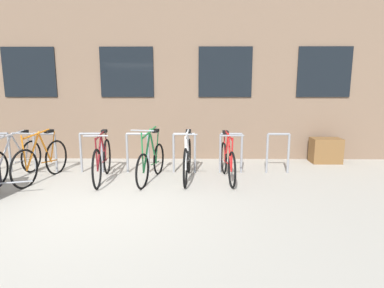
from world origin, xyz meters
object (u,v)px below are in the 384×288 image
bicycle_silver (15,160)px  bicycle_orange (41,161)px  bicycle_green (151,162)px  planter_box (326,150)px  bicycle_red (228,161)px  bicycle_maroon (102,160)px  bicycle_white (187,159)px

bicycle_silver → bicycle_orange: bearing=-8.6°
bicycle_green → planter_box: bicycle_green is taller
bicycle_red → bicycle_silver: bicycle_silver is taller
bicycle_green → bicycle_silver: bicycle_green is taller
bicycle_maroon → bicycle_green: 0.98m
bicycle_maroon → bicycle_white: (1.69, 0.09, 0.00)m
bicycle_green → bicycle_white: 0.72m
bicycle_green → bicycle_white: bicycle_green is taller
bicycle_silver → planter_box: 6.95m
bicycle_maroon → bicycle_green: bicycle_green is taller
bicycle_white → bicycle_red: size_ratio=1.07×
bicycle_orange → bicycle_green: (2.17, 0.02, -0.02)m
bicycle_orange → bicycle_green: bearing=0.4°
bicycle_green → bicycle_silver: size_ratio=0.92×
planter_box → bicycle_orange: bearing=-166.1°
bicycle_green → bicycle_white: size_ratio=0.92×
bicycle_orange → bicycle_red: (3.69, 0.10, -0.02)m
bicycle_green → bicycle_orange: bearing=-179.6°
bicycle_red → bicycle_maroon: bearing=-178.7°
bicycle_maroon → bicycle_orange: bearing=-177.9°
bicycle_maroon → bicycle_white: size_ratio=1.00×
bicycle_orange → bicycle_silver: (-0.59, 0.09, -0.01)m
bicycle_maroon → bicycle_green: size_ratio=1.10×
bicycle_orange → bicycle_silver: 0.59m
bicycle_maroon → bicycle_red: (2.49, 0.06, -0.02)m
bicycle_red → bicycle_silver: 4.27m
bicycle_red → bicycle_silver: (-4.27, -0.01, 0.01)m
planter_box → bicycle_green: bearing=-159.3°
bicycle_maroon → bicycle_silver: bearing=178.5°
bicycle_orange → planter_box: (6.21, 1.54, -0.10)m
bicycle_silver → planter_box: size_ratio=2.55×
bicycle_orange → planter_box: 6.40m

